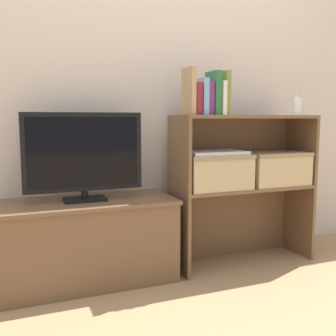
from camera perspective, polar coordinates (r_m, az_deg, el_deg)
ground_plane at (r=2.25m, az=1.50°, el=-16.27°), size 16.00×16.00×0.00m
wall_back at (r=2.49m, az=-2.52°, el=14.19°), size 10.00×0.05×2.40m
tv_stand at (r=2.23m, az=-11.81°, el=-10.36°), size 0.97×0.43×0.46m
tv at (r=2.14m, az=-12.13°, el=1.97°), size 0.63×0.14×0.47m
bookshelf_lower_tier at (r=2.56m, az=10.00°, el=-6.29°), size 0.88×0.31×0.48m
bookshelf_upper_tier at (r=2.49m, az=10.25°, el=3.96°), size 0.88×0.31×0.43m
book_tan at (r=2.20m, az=2.99°, el=11.06°), size 0.03×0.15×0.26m
book_maroon at (r=2.22m, az=3.83°, el=9.94°), size 0.03×0.15×0.17m
book_skyblue at (r=2.24m, az=4.76°, el=10.26°), size 0.03×0.15×0.20m
book_plum at (r=2.25m, az=5.68°, el=10.01°), size 0.04×0.12×0.18m
book_forest at (r=2.27m, az=6.58°, el=10.73°), size 0.04×0.14×0.24m
book_ivory at (r=2.29m, az=7.34°, el=10.00°), size 0.02×0.16×0.19m
book_olive at (r=2.30m, az=8.02°, el=10.69°), size 0.03×0.13×0.25m
baby_monitor at (r=2.66m, az=18.09°, el=8.50°), size 0.05×0.04×0.14m
storage_basket_left at (r=2.33m, az=6.73°, el=-0.23°), size 0.40×0.28×0.20m
storage_basket_right at (r=2.56m, az=15.04°, el=0.23°), size 0.40×0.28×0.20m
laptop at (r=2.32m, az=6.76°, el=2.26°), size 0.36×0.23×0.02m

